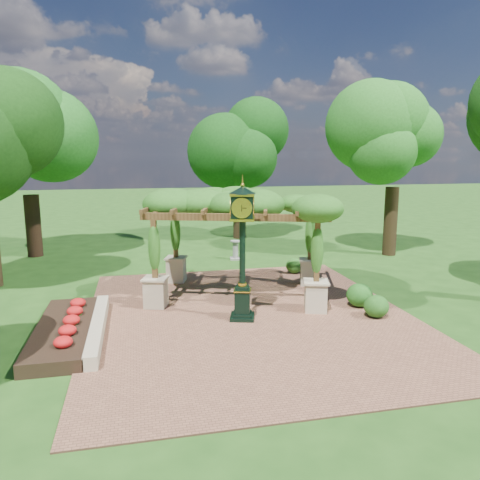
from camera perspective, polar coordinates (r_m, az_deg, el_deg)
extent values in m
plane|color=#1E4714|center=(14.10, 2.25, -10.63)|extent=(120.00, 120.00, 0.00)
cube|color=brown|center=(15.00, 1.26, -9.23)|extent=(10.00, 12.00, 0.04)
cube|color=#C6B793|center=(14.13, -16.94, -10.18)|extent=(0.35, 5.00, 0.40)
cube|color=red|center=(14.25, -20.60, -10.32)|extent=(1.50, 5.00, 0.36)
cube|color=black|center=(14.70, 0.29, -9.34)|extent=(0.91, 0.91, 0.11)
cube|color=black|center=(14.54, 0.29, -7.51)|extent=(0.57, 0.57, 0.83)
cube|color=gold|center=(14.43, 0.29, -6.12)|extent=(0.64, 0.64, 0.04)
cylinder|color=black|center=(14.14, 0.30, -1.48)|extent=(0.23, 0.23, 2.11)
cube|color=black|center=(13.92, 0.30, 4.06)|extent=(0.80, 0.80, 0.64)
cylinder|color=white|center=(13.60, 0.22, 3.91)|extent=(0.54, 0.18, 0.55)
cone|color=black|center=(13.88, 0.30, 6.13)|extent=(1.02, 1.02, 0.23)
sphere|color=gold|center=(13.87, 0.30, 6.70)|extent=(0.13, 0.13, 0.13)
cube|color=beige|center=(15.93, -10.23, -6.35)|extent=(0.86, 0.86, 0.95)
cube|color=brown|center=(15.57, -10.40, -1.04)|extent=(0.21, 0.21, 1.96)
cube|color=beige|center=(15.46, 9.21, -6.84)|extent=(0.86, 0.86, 0.95)
cube|color=brown|center=(15.09, 9.37, -1.36)|extent=(0.21, 0.21, 1.96)
cube|color=beige|center=(18.90, -7.78, -3.63)|extent=(0.86, 0.86, 0.95)
cube|color=brown|center=(18.59, -7.89, 0.88)|extent=(0.21, 0.21, 1.96)
cube|color=beige|center=(18.51, 8.46, -3.94)|extent=(0.86, 0.86, 0.95)
cube|color=brown|center=(18.20, 8.58, 0.66)|extent=(0.21, 0.21, 1.96)
cube|color=brown|center=(14.92, -0.68, 2.78)|extent=(5.90, 1.96, 0.23)
cube|color=brown|center=(18.06, 0.26, 4.10)|extent=(5.90, 1.96, 0.23)
ellipsoid|color=#295F1B|center=(16.46, -0.17, 4.49)|extent=(6.98, 5.45, 1.06)
cube|color=gray|center=(22.90, -0.56, -2.27)|extent=(0.58, 0.58, 0.09)
cylinder|color=gray|center=(22.81, -0.56, -1.23)|extent=(0.30, 0.30, 0.85)
cylinder|color=gray|center=(22.73, -0.56, -0.14)|extent=(0.55, 0.55, 0.05)
ellipsoid|color=#205518|center=(15.34, 16.28, -7.76)|extent=(0.93, 0.93, 0.70)
ellipsoid|color=#1E5718|center=(16.23, 14.36, -6.52)|extent=(1.01, 1.01, 0.78)
ellipsoid|color=#255919|center=(20.21, 6.63, -3.13)|extent=(0.94, 0.94, 0.65)
cylinder|color=#311D13|center=(25.60, -23.89, 1.60)|extent=(0.74, 0.74, 3.10)
ellipsoid|color=#1D5919|center=(25.37, -24.55, 10.54)|extent=(4.86, 4.86, 4.89)
cylinder|color=#2F2213|center=(28.58, -0.05, 3.69)|extent=(0.78, 0.78, 3.47)
ellipsoid|color=#103B0E|center=(28.41, -0.05, 12.68)|extent=(4.20, 4.20, 5.47)
cylinder|color=#312313|center=(24.89, 17.88, 2.19)|extent=(0.67, 0.67, 3.46)
ellipsoid|color=#22611B|center=(24.70, 18.46, 12.49)|extent=(4.17, 4.17, 5.46)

